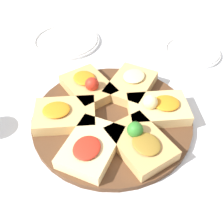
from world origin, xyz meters
name	(u,v)px	position (x,y,z in m)	size (l,w,h in m)	color
ground_plane	(112,120)	(0.00, 0.00, 0.00)	(3.00, 3.00, 0.00)	silver
serving_board	(112,118)	(0.00, 0.00, 0.01)	(0.43, 0.43, 0.02)	#51331E
focaccia_slice_0	(64,114)	(-0.12, -0.05, 0.03)	(0.19, 0.16, 0.04)	tan
focaccia_slice_1	(91,147)	(-0.01, -0.13, 0.03)	(0.13, 0.17, 0.04)	#E5C689
focaccia_slice_2	(140,142)	(0.10, -0.08, 0.04)	(0.19, 0.19, 0.06)	tan
focaccia_slice_3	(158,108)	(0.11, 0.05, 0.04)	(0.19, 0.17, 0.06)	#DBB775
focaccia_slice_4	(131,84)	(0.02, 0.12, 0.03)	(0.13, 0.17, 0.04)	tan
focaccia_slice_5	(88,86)	(-0.10, 0.08, 0.04)	(0.19, 0.19, 0.06)	tan
plate_left	(66,41)	(-0.29, 0.33, 0.01)	(0.25, 0.25, 0.02)	white
plate_right	(192,51)	(0.17, 0.40, 0.01)	(0.20, 0.20, 0.02)	white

